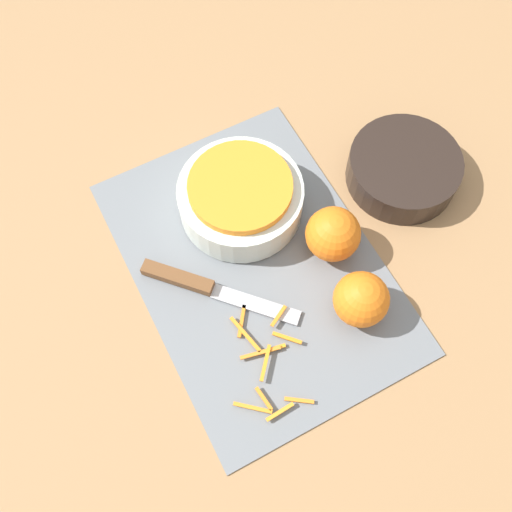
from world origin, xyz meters
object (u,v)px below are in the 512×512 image
at_px(bowl_speckled, 241,197).
at_px(orange_right, 333,234).
at_px(orange_left, 361,299).
at_px(bowl_dark, 403,169).
at_px(knife, 193,283).

distance_m(bowl_speckled, orange_right, 0.15).
relative_size(orange_left, orange_right, 0.97).
bearing_deg(orange_right, bowl_dark, 108.60).
distance_m(knife, orange_right, 0.21).
bearing_deg(bowl_dark, bowl_speckled, -104.64).
xyz_separation_m(bowl_dark, orange_left, (0.16, -0.18, 0.02)).
distance_m(bowl_speckled, knife, 0.14).
bearing_deg(orange_right, knife, -100.76).
bearing_deg(bowl_dark, orange_right, -71.40).
bearing_deg(knife, orange_right, 36.11).
distance_m(bowl_speckled, orange_left, 0.23).
xyz_separation_m(bowl_speckled, orange_right, (0.12, 0.09, 0.01)).
distance_m(bowl_speckled, bowl_dark, 0.26).
relative_size(bowl_speckled, orange_right, 2.32).
height_order(bowl_dark, knife, bowl_dark).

